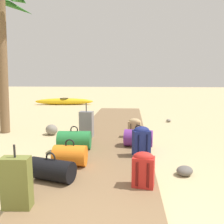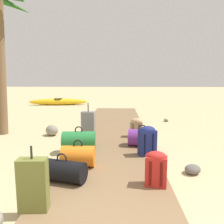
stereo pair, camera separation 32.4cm
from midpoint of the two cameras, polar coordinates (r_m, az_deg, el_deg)
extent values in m
plane|color=tan|center=(5.52, -1.73, -7.91)|extent=(60.00, 60.00, 0.00)
cube|color=brown|center=(6.41, -1.20, -5.16)|extent=(1.80, 9.38, 0.08)
cube|color=red|center=(3.32, 7.98, -14.26)|extent=(0.32, 0.24, 0.42)
ellipsoid|color=red|center=(3.24, 8.06, -10.83)|extent=(0.31, 0.23, 0.15)
cylinder|color=#5B110F|center=(3.23, 6.50, -14.84)|extent=(0.04, 0.04, 0.34)
cylinder|color=#5B110F|center=(3.22, 9.17, -14.98)|extent=(0.04, 0.04, 0.34)
cylinder|color=#6B2D84|center=(5.07, 5.67, -6.36)|extent=(0.65, 0.44, 0.36)
torus|color=black|center=(5.02, 5.71, -4.02)|extent=(0.17, 0.05, 0.16)
cylinder|color=#237538|center=(4.89, -10.07, -6.94)|extent=(0.70, 0.41, 0.38)
torus|color=black|center=(4.84, -10.14, -4.45)|extent=(0.17, 0.03, 0.16)
cube|color=olive|center=(2.90, -22.07, -16.35)|extent=(0.33, 0.18, 0.61)
cylinder|color=black|center=(2.76, -22.52, -9.23)|extent=(0.02, 0.02, 0.15)
cylinder|color=black|center=(3.54, -14.84, -13.88)|extent=(0.74, 0.48, 0.31)
torus|color=black|center=(3.48, -14.96, -11.06)|extent=(0.16, 0.07, 0.16)
cube|color=slate|center=(5.80, -7.45, -3.06)|extent=(0.34, 0.25, 0.64)
cylinder|color=black|center=(5.73, -7.53, 1.14)|extent=(0.02, 0.02, 0.22)
cube|color=navy|center=(4.49, 6.63, -7.55)|extent=(0.36, 0.28, 0.49)
ellipsoid|color=navy|center=(4.43, 6.69, -4.49)|extent=(0.34, 0.26, 0.16)
cylinder|color=black|center=(4.37, 6.05, -8.00)|extent=(0.04, 0.04, 0.39)
cylinder|color=black|center=(4.42, 8.05, -7.85)|extent=(0.04, 0.04, 0.39)
cylinder|color=orange|center=(4.02, -10.68, -10.68)|extent=(0.55, 0.35, 0.35)
torus|color=black|center=(3.96, -10.76, -7.87)|extent=(0.16, 0.02, 0.16)
cube|color=tan|center=(5.81, 4.44, -4.21)|extent=(0.33, 0.26, 0.40)
ellipsoid|color=tan|center=(5.76, 4.46, -2.26)|extent=(0.32, 0.24, 0.15)
cylinder|color=brown|center=(5.71, 3.56, -4.42)|extent=(0.04, 0.04, 0.32)
cylinder|color=brown|center=(5.70, 5.08, -4.47)|extent=(0.04, 0.04, 0.32)
cylinder|color=brown|center=(7.15, -27.00, 10.66)|extent=(0.25, 0.48, 3.88)
cone|color=#2D6B28|center=(8.18, -26.22, 23.29)|extent=(1.61, 0.67, 0.93)
ellipsoid|color=gold|center=(13.29, -13.77, 2.48)|extent=(3.28, 0.85, 0.37)
torus|color=black|center=(13.28, -13.80, 3.18)|extent=(0.54, 0.54, 0.05)
ellipsoid|color=gray|center=(6.50, -16.01, -4.38)|extent=(0.48, 0.47, 0.28)
ellipsoid|color=#5B5651|center=(4.07, 17.10, -13.37)|extent=(0.37, 0.37, 0.15)
ellipsoid|color=gray|center=(8.37, 12.15, -1.96)|extent=(0.21, 0.22, 0.11)
camera|label=1|loc=(0.16, 88.63, 0.21)|focal=37.04mm
camera|label=2|loc=(0.16, -91.37, -0.21)|focal=37.04mm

